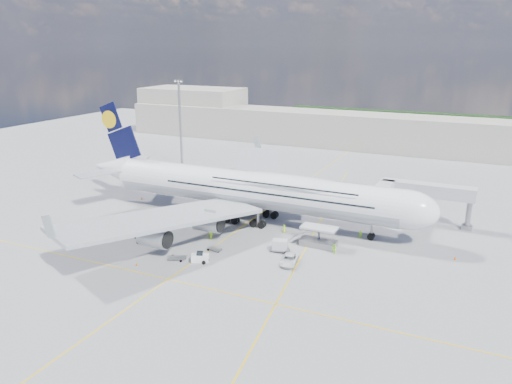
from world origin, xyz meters
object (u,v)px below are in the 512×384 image
at_px(crew_nose, 361,234).
at_px(crew_loader, 334,249).
at_px(crew_tug, 211,235).
at_px(cone_wing_left_inner, 246,192).
at_px(dolly_nose_far, 280,245).
at_px(dolly_nose_near, 215,249).
at_px(light_mast, 180,122).
at_px(jet_bridge, 410,193).
at_px(catering_truck_outer, 260,169).
at_px(dolly_back, 113,225).
at_px(service_van, 289,260).
at_px(airliner, 252,189).
at_px(dolly_row_c, 177,258).
at_px(cone_wing_left_outer, 259,188).
at_px(cone_nose, 455,258).
at_px(crew_van, 284,229).
at_px(cone_wing_right_inner, 219,226).
at_px(cone_tail, 142,198).
at_px(baggage_tug, 200,258).
at_px(dolly_row_b, 143,237).
at_px(cargo_loader, 318,239).
at_px(catering_truck_inner, 255,183).
at_px(cone_wing_right_outer, 137,264).
at_px(crew_wing, 147,220).
at_px(dolly_row_a, 144,242).

distance_m(crew_nose, crew_loader, 9.75).
relative_size(crew_tug, cone_wing_left_inner, 3.80).
height_order(dolly_nose_far, dolly_nose_near, dolly_nose_far).
bearing_deg(light_mast, crew_tug, -51.78).
xyz_separation_m(jet_bridge, catering_truck_outer, (-43.91, 24.04, -5.16)).
relative_size(dolly_back, crew_loader, 1.48).
height_order(jet_bridge, service_van, jet_bridge).
bearing_deg(airliner, dolly_back, -147.66).
xyz_separation_m(jet_bridge, dolly_row_c, (-32.75, -34.13, -6.51)).
bearing_deg(cone_wing_left_outer, cone_nose, -27.48).
distance_m(crew_van, cone_wing_right_inner, 13.24).
distance_m(crew_loader, cone_tail, 51.93).
bearing_deg(baggage_tug, dolly_row_b, 139.00).
bearing_deg(cargo_loader, catering_truck_inner, 132.68).
xyz_separation_m(light_mast, cone_nose, (80.00, -38.12, -12.91)).
height_order(airliner, crew_van, airliner).
bearing_deg(jet_bridge, cone_wing_left_inner, 170.34).
bearing_deg(cone_nose, baggage_tug, -153.66).
distance_m(dolly_nose_far, dolly_nose_near, 11.61).
bearing_deg(cone_wing_left_inner, dolly_row_b, -96.83).
height_order(catering_truck_outer, cone_wing_left_inner, catering_truck_outer).
bearing_deg(dolly_back, cone_wing_right_outer, -28.66).
relative_size(crew_wing, crew_van, 1.14).
bearing_deg(crew_wing, catering_truck_outer, -3.47).
distance_m(dolly_row_b, cone_tail, 25.45).
bearing_deg(crew_loader, crew_wing, -128.47).
relative_size(jet_bridge, cone_wing_right_inner, 34.42).
height_order(airliner, baggage_tug, airliner).
distance_m(baggage_tug, cone_tail, 39.58).
xyz_separation_m(crew_wing, cone_nose, (58.22, 7.87, -0.63)).
xyz_separation_m(cargo_loader, cone_tail, (-46.68, 9.32, -0.96)).
xyz_separation_m(cargo_loader, catering_truck_outer, (-30.92, 42.08, 0.45)).
height_order(crew_loader, cone_nose, crew_loader).
height_order(dolly_row_a, cone_wing_right_outer, cone_wing_right_outer).
height_order(dolly_row_a, crew_nose, crew_nose).
distance_m(crew_nose, cone_wing_left_outer, 38.82).
distance_m(dolly_row_c, crew_wing, 19.56).
distance_m(baggage_tug, catering_truck_outer, 59.33).
height_order(jet_bridge, crew_wing, jet_bridge).
bearing_deg(baggage_tug, crew_nose, 20.55).
bearing_deg(service_van, airliner, 121.98).
bearing_deg(dolly_nose_far, cone_tail, 146.54).
height_order(dolly_nose_near, crew_van, crew_van).
relative_size(dolly_row_b, cone_nose, 5.59).
relative_size(jet_bridge, dolly_row_c, 5.55).
bearing_deg(airliner, cargo_loader, -23.23).
bearing_deg(jet_bridge, cone_tail, -171.69).
distance_m(jet_bridge, light_mast, 74.11).
bearing_deg(light_mast, jet_bridge, -19.02).
xyz_separation_m(jet_bridge, cone_tail, (-59.66, -8.72, -6.56)).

